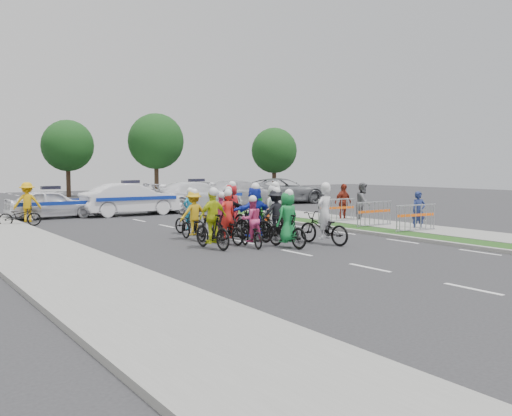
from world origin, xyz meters
TOP-DOWN VIEW (x-y plane):
  - ground at (0.00, 0.00)m, footprint 90.00×90.00m
  - curb_right at (5.10, 5.00)m, footprint 0.20×60.00m
  - grass_strip at (5.80, 5.00)m, footprint 1.20×60.00m
  - sidewalk_right at (7.60, 5.00)m, footprint 2.40×60.00m
  - sidewalk_left at (-6.50, 5.00)m, footprint 3.00×60.00m
  - rider_0 at (1.91, 0.99)m, footprint 1.03×2.10m
  - rider_1 at (0.45, 1.04)m, footprint 0.83×1.81m
  - rider_2 at (-0.45, 1.75)m, footprint 0.85×1.70m
  - rider_3 at (-1.65, 2.13)m, footprint 1.00×1.87m
  - rider_4 at (1.28, 2.84)m, footprint 1.07×1.85m
  - rider_5 at (0.45, 2.94)m, footprint 1.66×1.97m
  - rider_6 at (-0.67, 2.89)m, footprint 0.77×1.83m
  - rider_7 at (1.91, 3.79)m, footprint 0.89×1.96m
  - rider_8 at (1.21, 4.05)m, footprint 0.85×1.97m
  - rider_9 at (-0.11, 4.24)m, footprint 0.88×1.64m
  - rider_10 at (-1.18, 4.29)m, footprint 1.00×1.77m
  - rider_11 at (0.76, 5.20)m, footprint 1.48×1.77m
  - rider_12 at (-0.54, 5.83)m, footprint 0.93×1.83m
  - rider_13 at (1.35, 5.91)m, footprint 0.90×1.94m
  - police_car_0 at (-3.13, 15.49)m, footprint 4.23×1.75m
  - police_car_1 at (0.80, 15.01)m, footprint 5.07×1.78m
  - police_car_2 at (4.98, 15.57)m, footprint 5.95×2.78m
  - civilian_sedan at (9.09, 17.21)m, footprint 5.72×2.33m
  - civilian_suv at (12.99, 18.07)m, footprint 6.56×3.85m
  - spectator_0 at (7.56, 1.79)m, footprint 0.67×0.56m
  - spectator_1 at (8.23, 5.55)m, footprint 1.11×1.04m
  - spectator_2 at (7.73, 6.35)m, footprint 1.05×0.48m
  - marshal_hiviz at (-4.49, 14.27)m, footprint 1.30×0.92m
  - barrier_0 at (6.70, 1.21)m, footprint 2.04×0.69m
  - barrier_1 at (6.70, 3.36)m, footprint 2.01×0.52m
  - barrier_2 at (6.70, 5.65)m, footprint 2.04×0.73m
  - cone_0 at (4.93, 8.45)m, footprint 0.40×0.40m
  - cone_1 at (6.41, 11.73)m, footprint 0.40×0.40m
  - parked_bike at (-5.20, 12.49)m, footprint 1.80×0.99m
  - tree_1 at (9.00, 30.00)m, footprint 4.55×4.55m
  - tree_2 at (18.00, 26.00)m, footprint 3.85×3.85m
  - tree_4 at (3.00, 34.00)m, footprint 4.20×4.20m

SIDE VIEW (x-z plane):
  - ground at x=0.00m, z-range 0.00..0.00m
  - grass_strip at x=5.80m, z-range 0.00..0.11m
  - curb_right at x=5.10m, z-range 0.00..0.12m
  - sidewalk_right at x=7.60m, z-range 0.00..0.13m
  - sidewalk_left at x=-6.50m, z-range 0.00..0.13m
  - cone_0 at x=4.93m, z-range -0.01..0.69m
  - cone_1 at x=6.41m, z-range -0.01..0.69m
  - parked_bike at x=-5.20m, z-range 0.00..0.90m
  - barrier_0 at x=6.70m, z-range 0.00..1.12m
  - barrier_1 at x=6.70m, z-range 0.00..1.12m
  - barrier_2 at x=6.70m, z-range 0.00..1.12m
  - rider_12 at x=-0.54m, z-range -0.30..1.48m
  - rider_6 at x=-0.67m, z-range -0.31..1.52m
  - rider_2 at x=-0.45m, z-range -0.21..1.46m
  - rider_9 at x=-0.11m, z-range -0.19..1.48m
  - rider_0 at x=1.91m, z-range -0.35..1.70m
  - rider_10 at x=-1.18m, z-range -0.20..1.60m
  - rider_4 at x=1.28m, z-range -0.21..1.64m
  - police_car_0 at x=-3.13m, z-range 0.00..1.43m
  - rider_1 at x=0.45m, z-range -0.21..1.66m
  - rider_8 at x=1.21m, z-range -0.26..1.72m
  - rider_3 at x=-1.65m, z-range -0.23..1.71m
  - rider_11 at x=0.76m, z-range -0.14..1.67m
  - rider_13 at x=1.35m, z-range -0.23..1.76m
  - rider_7 at x=1.91m, z-range -0.23..1.79m
  - spectator_0 at x=7.56m, z-range 0.00..1.57m
  - civilian_sedan at x=9.09m, z-range 0.00..1.66m
  - police_car_1 at x=0.80m, z-range 0.00..1.67m
  - rider_5 at x=0.45m, z-range -0.17..1.84m
  - police_car_2 at x=4.98m, z-range 0.00..1.68m
  - civilian_suv at x=12.99m, z-range 0.00..1.72m
  - spectator_2 at x=7.73m, z-range 0.00..1.75m
  - spectator_1 at x=8.23m, z-range 0.00..1.81m
  - marshal_hiviz at x=-4.49m, z-range 0.00..1.82m
  - tree_2 at x=18.00m, z-range 0.95..6.72m
  - tree_4 at x=3.00m, z-range 1.04..7.34m
  - tree_1 at x=9.00m, z-range 1.12..7.95m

